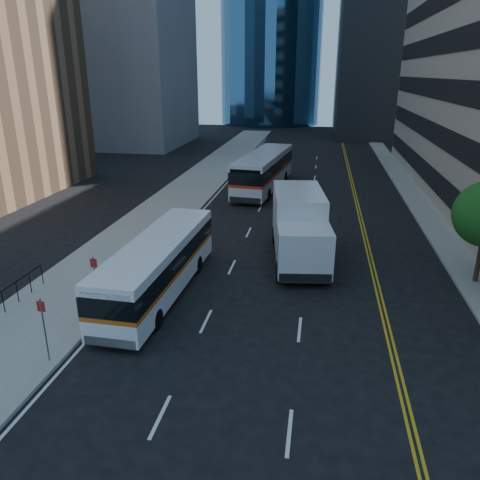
# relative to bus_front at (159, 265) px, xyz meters

# --- Properties ---
(ground) EXTENTS (160.00, 160.00, 0.00)m
(ground) POSITION_rel_bus_front_xyz_m (6.30, -4.26, -1.50)
(ground) COLOR black
(ground) RESTS_ON ground
(sidewalk_west) EXTENTS (5.00, 90.00, 0.15)m
(sidewalk_west) POSITION_rel_bus_front_xyz_m (-4.20, 20.74, -1.42)
(sidewalk_west) COLOR gray
(sidewalk_west) RESTS_ON ground
(sidewalk_east) EXTENTS (2.00, 90.00, 0.15)m
(sidewalk_east) POSITION_rel_bus_front_xyz_m (15.30, 20.74, -1.42)
(sidewalk_east) COLOR gray
(sidewalk_east) RESTS_ON ground
(midrise_west) EXTENTS (18.00, 18.00, 35.00)m
(midrise_west) POSITION_rel_bus_front_xyz_m (-21.70, 47.74, 16.00)
(midrise_west) COLOR gray
(midrise_west) RESTS_ON ground
(bus_front) EXTENTS (2.65, 10.70, 2.74)m
(bus_front) POSITION_rel_bus_front_xyz_m (0.00, 0.00, 0.00)
(bus_front) COLOR white
(bus_front) RESTS_ON ground
(bus_rear) EXTENTS (4.17, 12.90, 3.27)m
(bus_rear) POSITION_rel_bus_front_xyz_m (2.30, 21.97, 0.29)
(bus_rear) COLOR silver
(bus_rear) RESTS_ON ground
(box_truck) EXTENTS (3.74, 8.12, 3.75)m
(box_truck) POSITION_rel_bus_front_xyz_m (6.30, 5.54, 0.48)
(box_truck) COLOR silver
(box_truck) RESTS_ON ground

